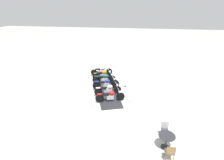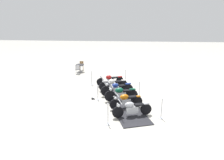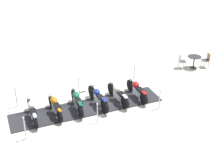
{
  "view_description": "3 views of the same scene",
  "coord_description": "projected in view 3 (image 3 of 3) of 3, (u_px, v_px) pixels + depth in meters",
  "views": [
    {
      "loc": [
        -2.75,
        13.86,
        6.81
      ],
      "look_at": [
        -0.75,
        0.92,
        1.05
      ],
      "focal_mm": 28.09,
      "sensor_mm": 36.0,
      "label": 1
    },
    {
      "loc": [
        0.73,
        -11.96,
        4.88
      ],
      "look_at": [
        -0.62,
        1.48,
        0.8
      ],
      "focal_mm": 30.8,
      "sensor_mm": 36.0,
      "label": 2
    },
    {
      "loc": [
        13.54,
        0.33,
        8.31
      ],
      "look_at": [
        -1.19,
        1.29,
        0.92
      ],
      "focal_mm": 50.75,
      "sensor_mm": 36.0,
      "label": 3
    }
  ],
  "objects": [
    {
      "name": "info_placard",
      "position": [
        82.0,
        91.0,
        17.27
      ],
      "size": [
        0.29,
        0.38,
        0.18
      ],
      "rotation": [
        0.0,
        0.0,
        1.9
      ],
      "color": "#333338",
      "rests_on": "ground_plane"
    },
    {
      "name": "stanchion_left_front",
      "position": [
        159.0,
        103.0,
        15.55
      ],
      "size": [
        0.36,
        0.36,
        1.1
      ],
      "color": "silver",
      "rests_on": "ground_plane"
    },
    {
      "name": "ground_plane",
      "position": [
        88.0,
        108.0,
        15.78
      ],
      "size": [
        80.0,
        80.0,
        0.0
      ],
      "primitive_type": "plane",
      "color": "beige"
    },
    {
      "name": "motorcycle_forest",
      "position": [
        77.0,
        101.0,
        15.39
      ],
      "size": [
        2.11,
        0.83,
        1.03
      ],
      "rotation": [
        0.0,
        0.0,
        -2.88
      ],
      "color": "black",
      "rests_on": "display_platform"
    },
    {
      "name": "stanchion_right_rear",
      "position": [
        17.0,
        100.0,
        15.68
      ],
      "size": [
        0.3,
        0.3,
        1.15
      ],
      "color": "silver",
      "rests_on": "ground_plane"
    },
    {
      "name": "cafe_chair_near_table",
      "position": [
        207.0,
        59.0,
        19.96
      ],
      "size": [
        0.43,
        0.43,
        0.94
      ],
      "rotation": [
        0.0,
        0.0,
        -1.5
      ],
      "color": "olive",
      "rests_on": "ground_plane"
    },
    {
      "name": "stanchion_right_mid",
      "position": [
        79.0,
        89.0,
        16.8
      ],
      "size": [
        0.3,
        0.3,
        1.04
      ],
      "color": "silver",
      "rests_on": "ground_plane"
    },
    {
      "name": "motorcycle_chrome",
      "position": [
        32.0,
        110.0,
        14.68
      ],
      "size": [
        2.12,
        0.99,
        0.91
      ],
      "rotation": [
        0.0,
        0.0,
        -2.81
      ],
      "color": "black",
      "rests_on": "display_platform"
    },
    {
      "name": "cafe_chair_across_table",
      "position": [
        181.0,
        60.0,
        19.83
      ],
      "size": [
        0.41,
        0.41,
        0.92
      ],
      "rotation": [
        0.0,
        0.0,
        1.55
      ],
      "color": "#B7B7BC",
      "rests_on": "ground_plane"
    },
    {
      "name": "stanchion_left_mid",
      "position": [
        98.0,
        117.0,
        14.45
      ],
      "size": [
        0.34,
        0.34,
        1.06
      ],
      "color": "silver",
      "rests_on": "ground_plane"
    },
    {
      "name": "stanchion_left_rear",
      "position": [
        25.0,
        131.0,
        13.31
      ],
      "size": [
        0.28,
        0.28,
        1.15
      ],
      "color": "silver",
      "rests_on": "ground_plane"
    },
    {
      "name": "motorcycle_copper",
      "position": [
        55.0,
        105.0,
        15.03
      ],
      "size": [
        1.93,
        0.98,
        0.89
      ],
      "rotation": [
        0.0,
        0.0,
        -2.76
      ],
      "color": "black",
      "rests_on": "display_platform"
    },
    {
      "name": "motorcycle_maroon",
      "position": [
        137.0,
        89.0,
        16.51
      ],
      "size": [
        2.13,
        0.92,
        0.92
      ],
      "rotation": [
        0.0,
        0.0,
        -2.81
      ],
      "color": "black",
      "rests_on": "display_platform"
    },
    {
      "name": "cafe_table",
      "position": [
        194.0,
        59.0,
        19.83
      ],
      "size": [
        0.84,
        0.84,
        0.78
      ],
      "color": "#2D2D33",
      "rests_on": "ground_plane"
    },
    {
      "name": "display_platform",
      "position": [
        88.0,
        107.0,
        15.77
      ],
      "size": [
        3.94,
        7.72,
        0.04
      ],
      "primitive_type": "cube",
      "rotation": [
        0.0,
        0.0,
        -1.25
      ],
      "color": "#28282D",
      "rests_on": "ground_plane"
    },
    {
      "name": "motorcycle_navy",
      "position": [
        98.0,
        97.0,
        15.77
      ],
      "size": [
        2.2,
        1.05,
        1.02
      ],
      "rotation": [
        0.0,
        0.0,
        -2.76
      ],
      "color": "black",
      "rests_on": "display_platform"
    },
    {
      "name": "motorcycle_cream",
      "position": [
        117.0,
        93.0,
        16.15
      ],
      "size": [
        2.1,
        1.03,
        0.94
      ],
      "rotation": [
        0.0,
        0.0,
        -2.76
      ],
      "color": "black",
      "rests_on": "display_platform"
    },
    {
      "name": "stanchion_right_front",
      "position": [
        134.0,
        79.0,
        17.91
      ],
      "size": [
        0.36,
        0.36,
        1.15
      ],
      "color": "silver",
      "rests_on": "ground_plane"
    }
  ]
}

